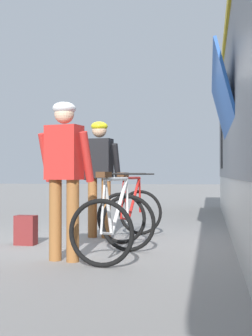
{
  "coord_description": "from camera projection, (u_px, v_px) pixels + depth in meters",
  "views": [
    {
      "loc": [
        1.4,
        -6.34,
        0.96
      ],
      "look_at": [
        0.23,
        0.14,
        1.05
      ],
      "focal_mm": 49.51,
      "sensor_mm": 36.0,
      "label": 1
    }
  ],
  "objects": [
    {
      "name": "backpack_on_platform",
      "position": [
        26.0,
        230.0,
        6.29
      ],
      "size": [
        0.29,
        0.19,
        0.4
      ],
      "primitive_type": "cube",
      "rotation": [
        0.0,
        0.0,
        -0.04
      ],
      "color": "maroon",
      "rests_on": "ground"
    },
    {
      "name": "cyclist_near_in_red",
      "position": [
        64.0,
        166.0,
        5.12
      ],
      "size": [
        0.65,
        0.39,
        1.76
      ],
      "color": "#935B2D",
      "rests_on": "ground"
    },
    {
      "name": "ground_plane",
      "position": [
        108.0,
        243.0,
        6.47
      ],
      "size": [
        80.0,
        80.0,
        0.0
      ],
      "primitive_type": "plane",
      "color": "gray"
    },
    {
      "name": "bicycle_near_white",
      "position": [
        115.0,
        223.0,
        5.24
      ],
      "size": [
        0.81,
        1.13,
        0.99
      ],
      "color": "black",
      "rests_on": "ground"
    },
    {
      "name": "bicycle_far_red",
      "position": [
        131.0,
        212.0,
        6.87
      ],
      "size": [
        0.83,
        1.14,
        0.99
      ],
      "color": "black",
      "rests_on": "ground"
    },
    {
      "name": "cyclist_far_in_dark",
      "position": [
        99.0,
        168.0,
        7.02
      ],
      "size": [
        0.64,
        0.36,
        1.76
      ],
      "color": "#935B2D",
      "rests_on": "ground"
    }
  ]
}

